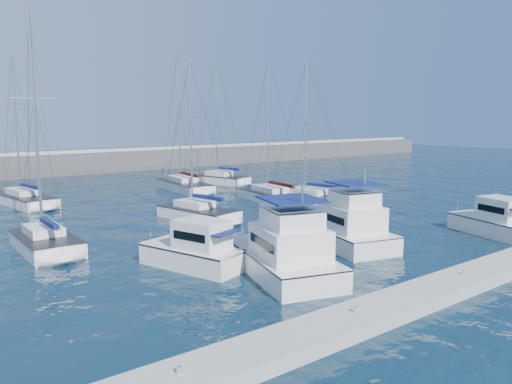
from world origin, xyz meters
TOP-DOWN VIEW (x-y plane):
  - ground at (0.00, 0.00)m, footprint 220.00×220.00m
  - breakwater at (0.00, 52.00)m, footprint 160.00×6.00m
  - dock at (0.00, -11.00)m, footprint 40.00×2.20m
  - dock_cleat_far_port at (-16.00, -11.00)m, footprint 0.16×0.16m
  - dock_cleat_near_port at (-8.00, -11.00)m, footprint 0.16×0.16m
  - dock_cleat_centre at (0.00, -11.00)m, footprint 0.16×0.16m
  - motor_yacht_port_outer at (-9.09, -0.23)m, footprint 4.19×6.49m
  - motor_yacht_port_inner at (-5.94, -4.23)m, footprint 6.03×9.20m
  - motor_yacht_stbd_inner at (1.29, -2.01)m, footprint 5.44×8.44m
  - motor_yacht_stbd_outer at (11.93, -6.46)m, footprint 4.02×6.53m
  - sailboat_mid_a at (-14.72, 8.80)m, footprint 3.08×6.78m
  - sailboat_mid_c at (-2.01, 11.35)m, footprint 4.42×7.69m
  - sailboat_mid_d at (8.31, 14.21)m, footprint 4.06×9.36m
  - sailboat_mid_e at (10.44, 10.90)m, footprint 4.48×8.79m
  - sailboat_back_a at (-11.79, 27.36)m, footprint 4.38×9.16m
  - sailboat_back_b at (5.33, 26.85)m, footprint 3.85×9.85m
  - sailboat_back_c at (12.00, 29.09)m, footprint 5.08×7.79m

SIDE VIEW (x-z plane):
  - ground at x=0.00m, z-range 0.00..0.00m
  - dock at x=0.00m, z-range 0.00..0.60m
  - sailboat_mid_d at x=8.31m, z-range -6.73..7.74m
  - sailboat_mid_e at x=10.44m, z-range -6.49..7.52m
  - sailboat_back_a at x=-11.79m, z-range -6.77..7.80m
  - sailboat_mid_c at x=-2.01m, z-range -6.14..7.17m
  - sailboat_back_b at x=5.33m, z-range -7.70..8.75m
  - sailboat_back_c at x=12.00m, z-range -7.29..8.38m
  - sailboat_mid_a at x=-14.72m, z-range -7.08..8.18m
  - dock_cleat_far_port at x=-16.00m, z-range 0.60..0.85m
  - dock_cleat_near_port at x=-8.00m, z-range 0.60..0.85m
  - dock_cleat_centre at x=0.00m, z-range 0.60..0.85m
  - motor_yacht_port_outer at x=-9.09m, z-range -0.66..2.54m
  - motor_yacht_stbd_outer at x=11.93m, z-range -0.66..2.54m
  - breakwater at x=0.00m, z-range -1.17..3.28m
  - motor_yacht_port_inner at x=-5.94m, z-range -1.21..3.48m
  - motor_yacht_stbd_inner at x=1.29m, z-range -1.21..3.48m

